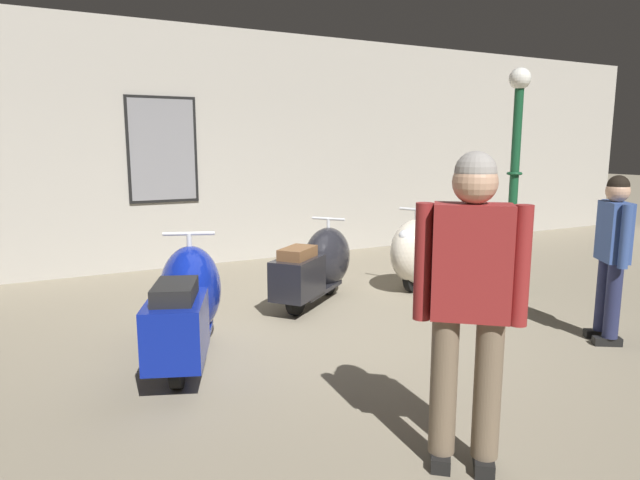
{
  "coord_description": "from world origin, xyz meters",
  "views": [
    {
      "loc": [
        -2.54,
        -4.55,
        1.79
      ],
      "look_at": [
        0.24,
        0.79,
        0.75
      ],
      "focal_mm": 31.03,
      "sensor_mm": 36.0,
      "label": 1
    }
  ],
  "objects_px": {
    "scooter_2": "(427,250)",
    "lamppost": "(514,174)",
    "scooter_1": "(319,264)",
    "visitor_1": "(613,247)",
    "scooter_0": "(187,302)",
    "visitor_0": "(470,292)"
  },
  "relations": [
    {
      "from": "lamppost",
      "to": "visitor_0",
      "type": "height_order",
      "value": "lamppost"
    },
    {
      "from": "scooter_1",
      "to": "visitor_0",
      "type": "height_order",
      "value": "visitor_0"
    },
    {
      "from": "visitor_1",
      "to": "scooter_0",
      "type": "bearing_deg",
      "value": 9.62
    },
    {
      "from": "scooter_2",
      "to": "scooter_0",
      "type": "bearing_deg",
      "value": -8.38
    },
    {
      "from": "visitor_1",
      "to": "scooter_1",
      "type": "bearing_deg",
      "value": -22.58
    },
    {
      "from": "scooter_0",
      "to": "visitor_1",
      "type": "bearing_deg",
      "value": -91.57
    },
    {
      "from": "scooter_1",
      "to": "visitor_0",
      "type": "bearing_deg",
      "value": -143.15
    },
    {
      "from": "scooter_2",
      "to": "visitor_0",
      "type": "distance_m",
      "value": 4.11
    },
    {
      "from": "scooter_2",
      "to": "visitor_0",
      "type": "relative_size",
      "value": 0.99
    },
    {
      "from": "lamppost",
      "to": "visitor_1",
      "type": "bearing_deg",
      "value": -112.18
    },
    {
      "from": "scooter_1",
      "to": "visitor_1",
      "type": "xyz_separation_m",
      "value": [
        1.71,
        -2.44,
        0.46
      ]
    },
    {
      "from": "scooter_2",
      "to": "lamppost",
      "type": "bearing_deg",
      "value": 132.08
    },
    {
      "from": "scooter_2",
      "to": "scooter_1",
      "type": "bearing_deg",
      "value": -26.22
    },
    {
      "from": "lamppost",
      "to": "visitor_1",
      "type": "relative_size",
      "value": 1.78
    },
    {
      "from": "visitor_1",
      "to": "lamppost",
      "type": "bearing_deg",
      "value": -79.83
    },
    {
      "from": "scooter_2",
      "to": "lamppost",
      "type": "height_order",
      "value": "lamppost"
    },
    {
      "from": "scooter_2",
      "to": "visitor_1",
      "type": "xyz_separation_m",
      "value": [
        0.19,
        -2.38,
        0.41
      ]
    },
    {
      "from": "scooter_0",
      "to": "scooter_1",
      "type": "relative_size",
      "value": 1.18
    },
    {
      "from": "scooter_0",
      "to": "scooter_1",
      "type": "height_order",
      "value": "scooter_0"
    },
    {
      "from": "scooter_1",
      "to": "lamppost",
      "type": "bearing_deg",
      "value": -50.48
    },
    {
      "from": "lamppost",
      "to": "visitor_0",
      "type": "distance_m",
      "value": 4.44
    },
    {
      "from": "lamppost",
      "to": "visitor_1",
      "type": "xyz_separation_m",
      "value": [
        -0.79,
        -1.94,
        -0.54
      ]
    }
  ]
}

